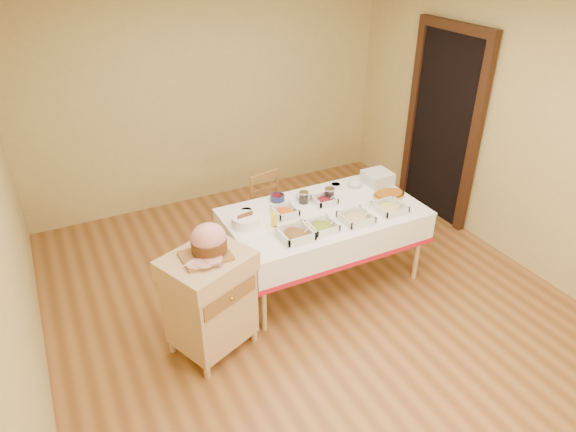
# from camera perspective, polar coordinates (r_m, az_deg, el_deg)

# --- Properties ---
(room_shell) EXTENTS (5.00, 5.00, 5.00)m
(room_shell) POSITION_cam_1_polar(r_m,az_deg,el_deg) (4.14, 2.81, 4.32)
(room_shell) COLOR #945E2D
(room_shell) RESTS_ON ground
(doorway) EXTENTS (0.09, 1.10, 2.20)m
(doorway) POSITION_cam_1_polar(r_m,az_deg,el_deg) (6.14, 16.88, 9.86)
(doorway) COLOR black
(doorway) RESTS_ON ground
(dining_table) EXTENTS (1.82, 1.02, 0.76)m
(dining_table) POSITION_cam_1_polar(r_m,az_deg,el_deg) (4.84, 3.95, -1.11)
(dining_table) COLOR tan
(dining_table) RESTS_ON ground
(butcher_cart) EXTENTS (0.79, 0.73, 0.90)m
(butcher_cart) POSITION_cam_1_polar(r_m,az_deg,el_deg) (4.15, -8.69, -8.95)
(butcher_cart) COLOR tan
(butcher_cart) RESTS_ON ground
(dining_chair) EXTENTS (0.47, 0.45, 0.87)m
(dining_chair) POSITION_cam_1_polar(r_m,az_deg,el_deg) (5.34, -1.70, 0.28)
(dining_chair) COLOR olive
(dining_chair) RESTS_ON ground
(ham_on_board) EXTENTS (0.38, 0.37, 0.25)m
(ham_on_board) POSITION_cam_1_polar(r_m,az_deg,el_deg) (3.89, -8.85, -2.85)
(ham_on_board) COLOR olive
(ham_on_board) RESTS_ON butcher_cart
(serving_dish_a) EXTENTS (0.27, 0.27, 0.12)m
(serving_dish_a) POSITION_cam_1_polar(r_m,az_deg,el_deg) (4.33, 0.83, -2.02)
(serving_dish_a) COLOR silver
(serving_dish_a) RESTS_ON dining_table
(serving_dish_b) EXTENTS (0.23, 0.23, 0.09)m
(serving_dish_b) POSITION_cam_1_polar(r_m,az_deg,el_deg) (4.46, 3.82, -1.13)
(serving_dish_b) COLOR silver
(serving_dish_b) RESTS_ON dining_table
(serving_dish_c) EXTENTS (0.26, 0.26, 0.11)m
(serving_dish_c) POSITION_cam_1_polar(r_m,az_deg,el_deg) (4.61, 7.57, -0.19)
(serving_dish_c) COLOR silver
(serving_dish_c) RESTS_ON dining_table
(serving_dish_d) EXTENTS (0.26, 0.26, 0.10)m
(serving_dish_d) POSITION_cam_1_polar(r_m,az_deg,el_deg) (4.83, 11.25, 0.94)
(serving_dish_d) COLOR silver
(serving_dish_d) RESTS_ON dining_table
(serving_dish_e) EXTENTS (0.22, 0.21, 0.10)m
(serving_dish_e) POSITION_cam_1_polar(r_m,az_deg,el_deg) (4.67, -0.34, 0.48)
(serving_dish_e) COLOR silver
(serving_dish_e) RESTS_ON dining_table
(serving_dish_f) EXTENTS (0.21, 0.20, 0.09)m
(serving_dish_f) POSITION_cam_1_polar(r_m,az_deg,el_deg) (4.88, 4.07, 1.77)
(serving_dish_f) COLOR silver
(serving_dish_f) RESTS_ON dining_table
(small_bowl_left) EXTENTS (0.12, 0.12, 0.06)m
(small_bowl_left) POSITION_cam_1_polar(r_m,az_deg,el_deg) (4.68, -4.64, 0.43)
(small_bowl_left) COLOR silver
(small_bowl_left) RESTS_ON dining_table
(small_bowl_mid) EXTENTS (0.14, 0.14, 0.06)m
(small_bowl_mid) POSITION_cam_1_polar(r_m,az_deg,el_deg) (4.92, -1.19, 2.09)
(small_bowl_mid) COLOR navy
(small_bowl_mid) RESTS_ON dining_table
(small_bowl_right) EXTENTS (0.11, 0.11, 0.06)m
(small_bowl_right) POSITION_cam_1_polar(r_m,az_deg,el_deg) (5.15, 5.32, 3.31)
(small_bowl_right) COLOR silver
(small_bowl_right) RESTS_ON dining_table
(bowl_white_imported) EXTENTS (0.18, 0.18, 0.03)m
(bowl_white_imported) POSITION_cam_1_polar(r_m,az_deg,el_deg) (4.96, 1.67, 2.15)
(bowl_white_imported) COLOR silver
(bowl_white_imported) RESTS_ON dining_table
(bowl_small_imported) EXTENTS (0.15, 0.15, 0.05)m
(bowl_small_imported) POSITION_cam_1_polar(r_m,az_deg,el_deg) (5.23, 7.44, 3.51)
(bowl_small_imported) COLOR silver
(bowl_small_imported) RESTS_ON dining_table
(preserve_jar_left) EXTENTS (0.09, 0.09, 0.12)m
(preserve_jar_left) POSITION_cam_1_polar(r_m,az_deg,el_deg) (4.86, 1.75, 2.02)
(preserve_jar_left) COLOR silver
(preserve_jar_left) RESTS_ON dining_table
(preserve_jar_right) EXTENTS (0.10, 0.10, 0.13)m
(preserve_jar_right) POSITION_cam_1_polar(r_m,az_deg,el_deg) (4.93, 4.62, 2.36)
(preserve_jar_right) COLOR silver
(preserve_jar_right) RESTS_ON dining_table
(mustard_bottle) EXTENTS (0.05, 0.05, 0.16)m
(mustard_bottle) POSITION_cam_1_polar(r_m,az_deg,el_deg) (4.48, -1.59, -0.37)
(mustard_bottle) COLOR yellow
(mustard_bottle) RESTS_ON dining_table
(bread_basket) EXTENTS (0.25, 0.25, 0.11)m
(bread_basket) POSITION_cam_1_polar(r_m,az_deg,el_deg) (4.52, -4.75, -0.51)
(bread_basket) COLOR white
(bread_basket) RESTS_ON dining_table
(plate_stack) EXTENTS (0.26, 0.26, 0.13)m
(plate_stack) POSITION_cam_1_polar(r_m,az_deg,el_deg) (5.31, 9.92, 4.23)
(plate_stack) COLOR silver
(plate_stack) RESTS_ON dining_table
(brass_platter) EXTENTS (0.33, 0.24, 0.04)m
(brass_platter) POSITION_cam_1_polar(r_m,az_deg,el_deg) (5.09, 11.15, 2.35)
(brass_platter) COLOR gold
(brass_platter) RESTS_ON dining_table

